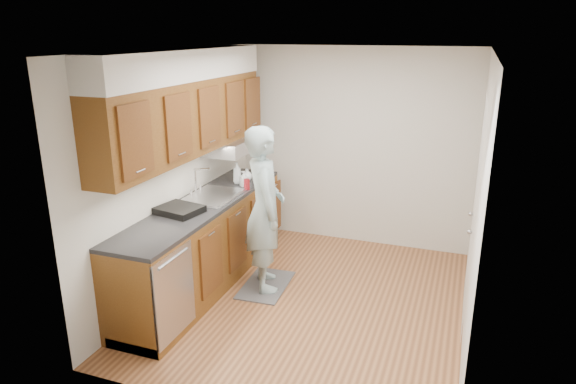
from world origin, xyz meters
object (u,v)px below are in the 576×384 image
object	(u,v)px
soap_bottle_a	(237,173)
dish_rack	(179,210)
soap_bottle_c	(247,174)
soap_bottle_b	(244,179)
person	(265,198)
soda_can	(247,184)

from	to	relation	value
soap_bottle_a	dish_rack	bearing A→B (deg)	-94.74
soap_bottle_a	soap_bottle_c	xyz separation A→B (m)	(0.07, 0.13, -0.05)
soap_bottle_a	soap_bottle_b	world-z (taller)	soap_bottle_a
person	dish_rack	bearing A→B (deg)	96.97
soda_can	dish_rack	xyz separation A→B (m)	(-0.31, -0.94, -0.03)
soap_bottle_a	soap_bottle_b	bearing A→B (deg)	-35.22
soap_bottle_a	soap_bottle_c	distance (m)	0.16
dish_rack	person	bearing A→B (deg)	47.69
soda_can	dish_rack	bearing A→B (deg)	-108.02
person	soap_bottle_a	world-z (taller)	person
soap_bottle_b	soap_bottle_a	bearing A→B (deg)	144.78
person	soda_can	world-z (taller)	person
soap_bottle_c	person	bearing A→B (deg)	-54.46
person	soap_bottle_a	distance (m)	0.87
soap_bottle_c	soda_can	distance (m)	0.36
person	soap_bottle_b	size ratio (longest dim) A/B	11.03
soap_bottle_a	soap_bottle_b	distance (m)	0.16
person	soda_can	size ratio (longest dim) A/B	16.33
soap_bottle_a	soda_can	bearing A→B (deg)	-42.89
person	soap_bottle_b	distance (m)	0.72
soda_can	dish_rack	size ratio (longest dim) A/B	0.30
soap_bottle_c	soap_bottle_b	bearing A→B (deg)	-75.20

